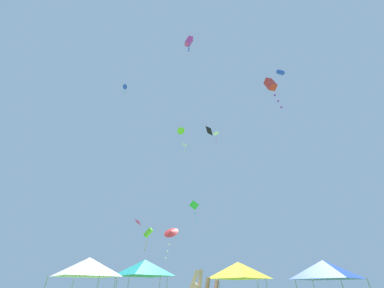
{
  "coord_description": "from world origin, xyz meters",
  "views": [
    {
      "loc": [
        0.52,
        -6.0,
        1.64
      ],
      "look_at": [
        -0.71,
        14.34,
        14.67
      ],
      "focal_mm": 21.39,
      "sensor_mm": 36.0,
      "label": 1
    }
  ],
  "objects_px": {
    "canopy_tent_blue": "(325,270)",
    "kite_blue_delta": "(125,87)",
    "kite_lime_box": "(148,233)",
    "canopy_tent_yellow": "(239,270)",
    "kite_red_delta": "(171,233)",
    "kite_green_diamond": "(194,206)",
    "kite_red_box": "(271,85)",
    "kite_white_delta": "(216,133)",
    "kite_magenta_diamond": "(138,222)",
    "kite_blue_box": "(280,72)",
    "kite_white_box": "(184,145)",
    "kite_magenta_box": "(189,42)",
    "canopy_tent_white": "(88,267)",
    "kite_lime_delta": "(181,131)",
    "canopy_tent_teal": "(144,268)",
    "kite_black_diamond": "(210,131)"
  },
  "relations": [
    {
      "from": "kite_red_delta",
      "to": "kite_green_diamond",
      "type": "relative_size",
      "value": 1.96
    },
    {
      "from": "kite_green_diamond",
      "to": "kite_white_delta",
      "type": "relative_size",
      "value": 0.95
    },
    {
      "from": "canopy_tent_white",
      "to": "kite_green_diamond",
      "type": "height_order",
      "value": "kite_green_diamond"
    },
    {
      "from": "kite_magenta_box",
      "to": "kite_red_box",
      "type": "relative_size",
      "value": 1.18
    },
    {
      "from": "kite_magenta_box",
      "to": "kite_green_diamond",
      "type": "bearing_deg",
      "value": 67.68
    },
    {
      "from": "canopy_tent_yellow",
      "to": "kite_magenta_box",
      "type": "distance_m",
      "value": 23.84
    },
    {
      "from": "kite_lime_delta",
      "to": "kite_lime_box",
      "type": "height_order",
      "value": "kite_lime_delta"
    },
    {
      "from": "canopy_tent_teal",
      "to": "kite_black_diamond",
      "type": "bearing_deg",
      "value": 63.54
    },
    {
      "from": "kite_lime_box",
      "to": "kite_blue_delta",
      "type": "distance_m",
      "value": 20.23
    },
    {
      "from": "canopy_tent_blue",
      "to": "kite_blue_delta",
      "type": "xyz_separation_m",
      "value": [
        -16.89,
        7.4,
        22.7
      ]
    },
    {
      "from": "kite_blue_delta",
      "to": "canopy_tent_teal",
      "type": "bearing_deg",
      "value": -27.75
    },
    {
      "from": "kite_green_diamond",
      "to": "kite_lime_delta",
      "type": "xyz_separation_m",
      "value": [
        -3.26,
        16.72,
        19.32
      ]
    },
    {
      "from": "kite_green_diamond",
      "to": "kite_blue_box",
      "type": "distance_m",
      "value": 18.38
    },
    {
      "from": "kite_lime_delta",
      "to": "kite_lime_box",
      "type": "relative_size",
      "value": 0.64
    },
    {
      "from": "kite_red_delta",
      "to": "kite_red_box",
      "type": "relative_size",
      "value": 1.12
    },
    {
      "from": "canopy_tent_yellow",
      "to": "canopy_tent_blue",
      "type": "height_order",
      "value": "canopy_tent_yellow"
    },
    {
      "from": "canopy_tent_white",
      "to": "canopy_tent_yellow",
      "type": "xyz_separation_m",
      "value": [
        8.92,
        2.08,
        -0.08
      ]
    },
    {
      "from": "canopy_tent_teal",
      "to": "kite_black_diamond",
      "type": "height_order",
      "value": "kite_black_diamond"
    },
    {
      "from": "kite_red_delta",
      "to": "kite_green_diamond",
      "type": "bearing_deg",
      "value": -67.87
    },
    {
      "from": "canopy_tent_blue",
      "to": "kite_blue_delta",
      "type": "bearing_deg",
      "value": 156.33
    },
    {
      "from": "kite_magenta_diamond",
      "to": "kite_blue_box",
      "type": "xyz_separation_m",
      "value": [
        17.81,
        -11.83,
        13.46
      ]
    },
    {
      "from": "kite_blue_box",
      "to": "kite_white_delta",
      "type": "bearing_deg",
      "value": 131.51
    },
    {
      "from": "kite_blue_delta",
      "to": "kite_blue_box",
      "type": "bearing_deg",
      "value": -10.41
    },
    {
      "from": "kite_lime_delta",
      "to": "kite_white_delta",
      "type": "xyz_separation_m",
      "value": [
        5.88,
        -7.66,
        -6.28
      ]
    },
    {
      "from": "kite_red_box",
      "to": "kite_blue_delta",
      "type": "relative_size",
      "value": 1.73
    },
    {
      "from": "kite_red_box",
      "to": "kite_blue_delta",
      "type": "xyz_separation_m",
      "value": [
        -15.42,
        10.22,
        11.57
      ]
    },
    {
      "from": "canopy_tent_yellow",
      "to": "kite_red_delta",
      "type": "bearing_deg",
      "value": 127.74
    },
    {
      "from": "kite_lime_box",
      "to": "kite_blue_delta",
      "type": "xyz_separation_m",
      "value": [
        -2.73,
        -10.38,
        17.15
      ]
    },
    {
      "from": "kite_lime_box",
      "to": "canopy_tent_teal",
      "type": "bearing_deg",
      "value": -76.26
    },
    {
      "from": "kite_red_delta",
      "to": "kite_blue_delta",
      "type": "height_order",
      "value": "kite_blue_delta"
    },
    {
      "from": "kite_red_box",
      "to": "kite_blue_box",
      "type": "xyz_separation_m",
      "value": [
        4.22,
        6.61,
        8.86
      ]
    },
    {
      "from": "canopy_tent_white",
      "to": "kite_lime_box",
      "type": "height_order",
      "value": "kite_lime_box"
    },
    {
      "from": "canopy_tent_yellow",
      "to": "kite_green_diamond",
      "type": "distance_m",
      "value": 5.24
    },
    {
      "from": "kite_lime_box",
      "to": "kite_white_delta",
      "type": "bearing_deg",
      "value": -30.92
    },
    {
      "from": "kite_lime_delta",
      "to": "canopy_tent_white",
      "type": "bearing_deg",
      "value": -98.32
    },
    {
      "from": "canopy_tent_teal",
      "to": "kite_red_box",
      "type": "distance_m",
      "value": 15.87
    },
    {
      "from": "kite_red_delta",
      "to": "kite_green_diamond",
      "type": "xyz_separation_m",
      "value": [
        2.68,
        -6.59,
        0.6
      ]
    },
    {
      "from": "canopy_tent_white",
      "to": "canopy_tent_yellow",
      "type": "relative_size",
      "value": 1.03
    },
    {
      "from": "kite_red_box",
      "to": "kite_lime_delta",
      "type": "relative_size",
      "value": 1.46
    },
    {
      "from": "kite_red_delta",
      "to": "kite_white_box",
      "type": "xyz_separation_m",
      "value": [
        0.88,
        2.58,
        12.0
      ]
    },
    {
      "from": "kite_red_delta",
      "to": "kite_green_diamond",
      "type": "height_order",
      "value": "kite_green_diamond"
    },
    {
      "from": "kite_black_diamond",
      "to": "kite_lime_delta",
      "type": "bearing_deg",
      "value": 141.68
    },
    {
      "from": "kite_green_diamond",
      "to": "kite_white_delta",
      "type": "height_order",
      "value": "kite_white_delta"
    },
    {
      "from": "canopy_tent_white",
      "to": "canopy_tent_teal",
      "type": "xyz_separation_m",
      "value": [
        2.37,
        3.9,
        0.23
      ]
    },
    {
      "from": "canopy_tent_teal",
      "to": "kite_lime_delta",
      "type": "bearing_deg",
      "value": 88.3
    },
    {
      "from": "kite_magenta_box",
      "to": "kite_white_box",
      "type": "xyz_separation_m",
      "value": [
        -1.34,
        10.3,
        -7.83
      ]
    },
    {
      "from": "canopy_tent_white",
      "to": "kite_magenta_diamond",
      "type": "distance_m",
      "value": 16.65
    },
    {
      "from": "kite_white_box",
      "to": "kite_blue_delta",
      "type": "xyz_separation_m",
      "value": [
        -7.96,
        -4.7,
        6.8
      ]
    },
    {
      "from": "kite_red_box",
      "to": "kite_white_delta",
      "type": "distance_m",
      "value": 16.43
    },
    {
      "from": "canopy_tent_yellow",
      "to": "kite_white_delta",
      "type": "xyz_separation_m",
      "value": [
        -0.21,
        9.6,
        17.42
      ]
    }
  ]
}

